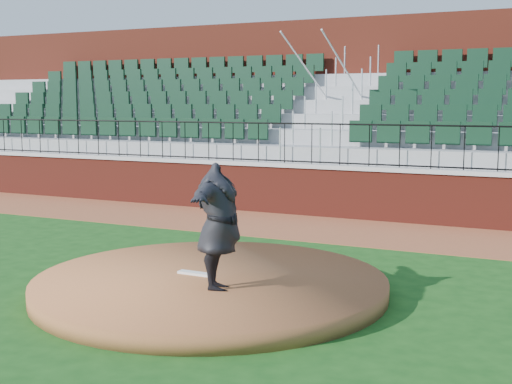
# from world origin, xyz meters

# --- Properties ---
(ground) EXTENTS (90.00, 90.00, 0.00)m
(ground) POSITION_xyz_m (0.00, 0.00, 0.00)
(ground) COLOR #144413
(ground) RESTS_ON ground
(warning_track) EXTENTS (34.00, 3.20, 0.01)m
(warning_track) POSITION_xyz_m (0.00, 5.40, 0.01)
(warning_track) COLOR brown
(warning_track) RESTS_ON ground
(field_wall) EXTENTS (34.00, 0.35, 1.20)m
(field_wall) POSITION_xyz_m (0.00, 7.00, 0.60)
(field_wall) COLOR maroon
(field_wall) RESTS_ON ground
(wall_cap) EXTENTS (34.00, 0.45, 0.10)m
(wall_cap) POSITION_xyz_m (0.00, 7.00, 1.25)
(wall_cap) COLOR #B7B7B7
(wall_cap) RESTS_ON field_wall
(wall_railing) EXTENTS (34.00, 0.05, 1.00)m
(wall_railing) POSITION_xyz_m (0.00, 7.00, 1.80)
(wall_railing) COLOR black
(wall_railing) RESTS_ON wall_cap
(seating_stands) EXTENTS (34.00, 5.10, 4.60)m
(seating_stands) POSITION_xyz_m (0.00, 9.72, 2.30)
(seating_stands) COLOR gray
(seating_stands) RESTS_ON ground
(concourse_wall) EXTENTS (34.00, 0.50, 5.50)m
(concourse_wall) POSITION_xyz_m (0.00, 12.52, 2.75)
(concourse_wall) COLOR maroon
(concourse_wall) RESTS_ON ground
(pitchers_mound) EXTENTS (5.25, 5.25, 0.25)m
(pitchers_mound) POSITION_xyz_m (0.14, -0.34, 0.12)
(pitchers_mound) COLOR brown
(pitchers_mound) RESTS_ON ground
(pitching_rubber) EXTENTS (0.55, 0.15, 0.04)m
(pitching_rubber) POSITION_xyz_m (-0.14, -0.34, 0.27)
(pitching_rubber) COLOR white
(pitching_rubber) RESTS_ON pitchers_mound
(pitcher) EXTENTS (1.26, 2.25, 1.77)m
(pitcher) POSITION_xyz_m (0.58, -0.90, 1.14)
(pitcher) COLOR black
(pitcher) RESTS_ON pitchers_mound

